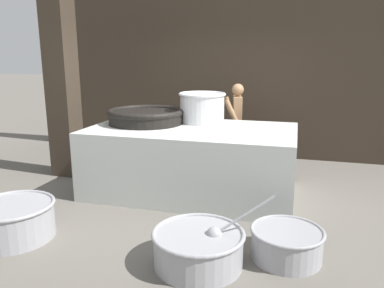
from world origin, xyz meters
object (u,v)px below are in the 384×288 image
at_px(stock_pot, 202,107).
at_px(prep_bowl_meat, 14,219).
at_px(giant_wok_near, 146,116).
at_px(prep_bowl_vegetables, 199,246).
at_px(prep_bowl_extra, 287,242).
at_px(cook, 236,123).

distance_m(stock_pot, prep_bowl_meat, 2.99).
height_order(giant_wok_near, prep_bowl_vegetables, giant_wok_near).
relative_size(giant_wok_near, prep_bowl_vegetables, 1.02).
distance_m(prep_bowl_vegetables, prep_bowl_extra, 0.87).
bearing_deg(prep_bowl_extra, prep_bowl_vegetables, -156.74).
distance_m(prep_bowl_meat, prep_bowl_extra, 2.91).
relative_size(giant_wok_near, stock_pot, 1.61).
bearing_deg(prep_bowl_extra, stock_pot, 124.03).
bearing_deg(prep_bowl_vegetables, prep_bowl_extra, 23.26).
relative_size(giant_wok_near, prep_bowl_meat, 1.30).
height_order(giant_wok_near, cook, cook).
relative_size(stock_pot, cook, 0.48).
distance_m(cook, prep_bowl_vegetables, 3.33).
distance_m(giant_wok_near, cook, 1.71).
bearing_deg(prep_bowl_meat, prep_bowl_extra, 7.01).
height_order(cook, prep_bowl_meat, cook).
relative_size(giant_wok_near, cook, 0.77).
height_order(cook, prep_bowl_vegetables, cook).
xyz_separation_m(stock_pot, cook, (0.39, 0.89, -0.39)).
bearing_deg(cook, prep_bowl_meat, 48.08).
relative_size(prep_bowl_vegetables, prep_bowl_meat, 1.27).
bearing_deg(stock_pot, prep_bowl_meat, -122.40).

